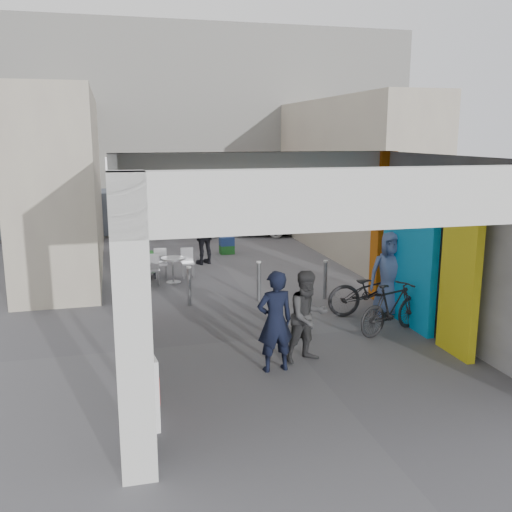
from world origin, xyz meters
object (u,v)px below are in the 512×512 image
object	(u,v)px
produce_stand	(138,268)
man_elderly	(390,274)
white_van	(241,217)
bicycle_front	(375,290)
cafe_set	(168,270)
man_back_turned	(308,316)
man_crates	(204,234)
man_with_dog	(275,321)
bicycle_rear	(392,308)
border_collie	(299,325)

from	to	relation	value
produce_stand	man_elderly	xyz separation A→B (m)	(5.14, -4.71, 0.65)
man_elderly	white_van	world-z (taller)	man_elderly
bicycle_front	white_van	size ratio (longest dim) A/B	0.50
man_elderly	cafe_set	bearing A→B (deg)	149.55
man_back_turned	man_crates	size ratio (longest dim) A/B	0.87
bicycle_front	man_with_dog	bearing A→B (deg)	132.81
cafe_set	man_back_turned	world-z (taller)	man_back_turned
cafe_set	produce_stand	world-z (taller)	cafe_set
man_crates	white_van	distance (m)	5.27
man_back_turned	man_crates	bearing A→B (deg)	78.99
white_van	bicycle_rear	bearing A→B (deg)	-163.78
man_back_turned	bicycle_front	xyz separation A→B (m)	(2.28, 2.10, -0.25)
border_collie	white_van	size ratio (longest dim) A/B	0.14
cafe_set	bicycle_front	size ratio (longest dim) A/B	0.64
man_with_dog	man_crates	distance (m)	8.23
man_with_dog	bicycle_front	distance (m)	3.78
produce_stand	bicycle_front	size ratio (longest dim) A/B	0.50
man_with_dog	man_crates	bearing A→B (deg)	-96.85
bicycle_front	bicycle_rear	size ratio (longest dim) A/B	1.23
man_crates	bicycle_front	distance (m)	6.51
man_back_turned	man_elderly	distance (m)	3.26
border_collie	man_with_dog	world-z (taller)	man_with_dog
bicycle_front	produce_stand	bearing A→B (deg)	50.56
white_van	man_elderly	bearing A→B (deg)	-161.06
produce_stand	man_elderly	world-z (taller)	man_elderly
man_with_dog	man_elderly	xyz separation A→B (m)	(3.24, 2.25, 0.07)
man_with_dog	cafe_set	bearing A→B (deg)	-85.91
bicycle_front	man_elderly	bearing A→B (deg)	-105.86
man_back_turned	man_with_dog	bearing A→B (deg)	-173.23
man_elderly	white_van	size ratio (longest dim) A/B	0.44
man_crates	border_collie	bearing A→B (deg)	72.51
produce_stand	bicycle_rear	size ratio (longest dim) A/B	0.62
white_van	man_crates	bearing A→B (deg)	169.40
man_back_turned	bicycle_rear	size ratio (longest dim) A/B	0.95
man_crates	produce_stand	bearing A→B (deg)	8.06
border_collie	bicycle_front	bearing A→B (deg)	39.15
produce_stand	man_with_dog	bearing A→B (deg)	-61.96
man_back_turned	man_crates	distance (m)	7.99
cafe_set	man_back_turned	size ratio (longest dim) A/B	0.83
man_crates	bicycle_rear	distance (m)	7.50
produce_stand	white_van	bearing A→B (deg)	67.39
bicycle_rear	produce_stand	bearing A→B (deg)	18.35
produce_stand	border_collie	size ratio (longest dim) A/B	1.78
produce_stand	cafe_set	bearing A→B (deg)	-18.43
man_elderly	bicycle_front	distance (m)	0.49
man_with_dog	bicycle_front	size ratio (longest dim) A/B	0.82
cafe_set	bicycle_rear	size ratio (longest dim) A/B	0.79
man_crates	bicycle_front	bearing A→B (deg)	91.67
man_back_turned	white_van	bearing A→B (deg)	67.69
border_collie	bicycle_front	distance (m)	2.27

